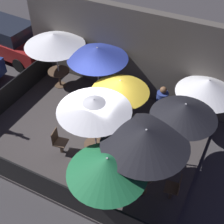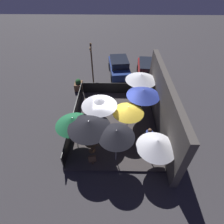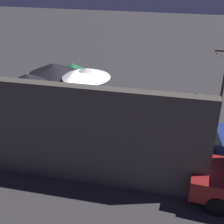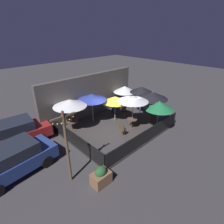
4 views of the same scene
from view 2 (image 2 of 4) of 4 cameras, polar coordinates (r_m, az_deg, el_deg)
The scene contains 24 objects.
ground_plane at distance 12.13m, azimuth 0.87°, elevation -3.96°, with size 60.00×60.00×0.00m, color #383538.
patio_deck at distance 12.08m, azimuth 0.87°, elevation -3.76°, with size 7.18×5.52×0.12m.
building_wall at distance 11.35m, azimuth 16.24°, elevation 2.15°, with size 8.78×0.36×3.50m.
fence_front at distance 12.01m, azimuth -12.16°, elevation -1.72°, with size 6.98×0.05×0.95m.
fence_side_left at distance 14.47m, azimuth 1.00°, elevation 7.85°, with size 0.05×5.32×0.95m.
patio_umbrella_0 at distance 8.92m, azimuth -7.52°, elevation -4.05°, with size 2.25×2.25×2.47m.
patio_umbrella_1 at distance 12.93m, azimuth 9.56°, elevation 11.14°, with size 2.27×2.27×2.32m.
patio_umbrella_2 at distance 10.04m, azimuth -4.20°, elevation 3.03°, with size 2.08×2.08×2.50m.
patio_umbrella_3 at distance 8.93m, azimuth 14.46°, elevation -10.07°, with size 2.00×2.00×2.00m.
patio_umbrella_4 at distance 10.39m, azimuth 5.36°, elevation 0.77°, with size 1.90×1.90×2.00m.
patio_umbrella_5 at distance 11.43m, azimuth 10.26°, elevation 6.25°, with size 2.18×2.18×2.26m.
patio_umbrella_6 at distance 9.72m, azimuth -12.66°, elevation -2.90°, with size 1.99×1.99×2.17m.
patio_umbrella_7 at distance 8.47m, azimuth 1.45°, elevation -7.02°, with size 1.85×1.85×2.44m.
dining_table_0 at distance 10.14m, azimuth -6.70°, elevation -10.42°, with size 0.75×0.75×0.78m.
dining_table_1 at distance 13.76m, azimuth 8.85°, elevation 5.69°, with size 0.86×0.86×0.71m.
dining_table_2 at distance 11.20m, azimuth -3.77°, elevation -3.83°, with size 0.73×0.73×0.75m.
patio_chair_0 at distance 10.66m, azimuth 4.46°, elevation -7.68°, with size 0.54×0.54×0.90m.
patio_chair_1 at distance 12.17m, azimuth -4.37°, elevation 0.06°, with size 0.46×0.46×0.90m.
patio_chair_2 at distance 9.66m, azimuth -6.41°, elevation -15.10°, with size 0.46×0.46×0.95m.
patron_0 at distance 10.67m, azimuth 11.79°, elevation -8.07°, with size 0.58×0.58×1.28m.
planter_box at distance 15.42m, azimuth -10.87°, elevation 8.69°, with size 0.90×0.63×1.00m.
light_post at distance 15.20m, azimuth -6.59°, elevation 15.76°, with size 1.10×0.12×3.68m.
parked_car_0 at distance 17.16m, azimuth 2.34°, elevation 14.63°, with size 4.10×2.15×1.62m.
parked_car_1 at distance 16.81m, azimuth 11.50°, elevation 13.21°, with size 4.53×2.05×1.62m.
Camera 2 is at (8.44, -0.02, 8.71)m, focal length 28.00 mm.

